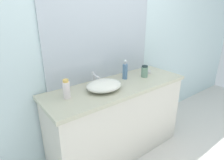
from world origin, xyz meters
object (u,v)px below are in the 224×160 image
(sink_basin, at_px, (104,85))
(soap_dispenser, at_px, (125,71))
(perfume_bottle, at_px, (66,89))
(candle_jar, at_px, (149,72))
(lotion_bottle, at_px, (145,71))

(sink_basin, xyz_separation_m, soap_dispenser, (0.37, 0.11, 0.05))
(perfume_bottle, bearing_deg, candle_jar, 0.77)
(sink_basin, xyz_separation_m, lotion_bottle, (0.59, 0.02, 0.02))
(candle_jar, bearing_deg, sink_basin, -174.62)
(soap_dispenser, xyz_separation_m, perfume_bottle, (-0.73, -0.06, -0.01))
(candle_jar, bearing_deg, soap_dispenser, 173.34)
(soap_dispenser, bearing_deg, lotion_bottle, -22.38)
(sink_basin, bearing_deg, lotion_bottle, 1.70)
(soap_dispenser, xyz_separation_m, lotion_bottle, (0.22, -0.09, -0.03))
(lotion_bottle, xyz_separation_m, candle_jar, (0.13, 0.05, -0.05))
(lotion_bottle, bearing_deg, candle_jar, 21.10)
(lotion_bottle, distance_m, candle_jar, 0.15)
(sink_basin, height_order, perfume_bottle, perfume_bottle)
(soap_dispenser, bearing_deg, candle_jar, -6.66)
(sink_basin, bearing_deg, soap_dispenser, 16.52)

